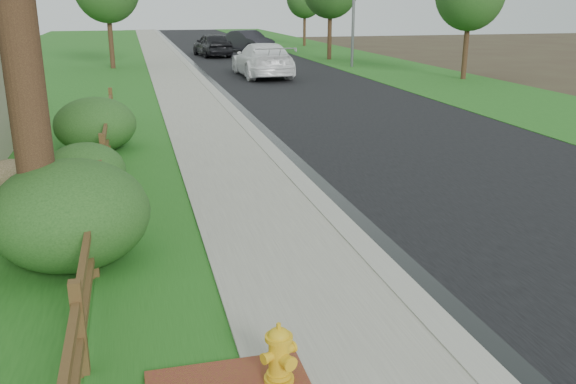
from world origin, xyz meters
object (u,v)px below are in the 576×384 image
object	(u,v)px
ranch_fence	(101,171)
fire_hydrant	(279,355)
white_suv	(262,60)
dark_car_mid	(212,45)

from	to	relation	value
ranch_fence	fire_hydrant	world-z (taller)	ranch_fence
white_suv	fire_hydrant	bearing A→B (deg)	77.82
ranch_fence	fire_hydrant	size ratio (longest dim) A/B	25.94
ranch_fence	dark_car_mid	bearing A→B (deg)	78.73
fire_hydrant	dark_car_mid	size ratio (longest dim) A/B	0.14
ranch_fence	dark_car_mid	size ratio (longest dim) A/B	3.57
fire_hydrant	white_suv	bearing A→B (deg)	78.39
ranch_fence	white_suv	world-z (taller)	white_suv
fire_hydrant	white_suv	world-z (taller)	white_suv
fire_hydrant	dark_car_mid	distance (m)	38.52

